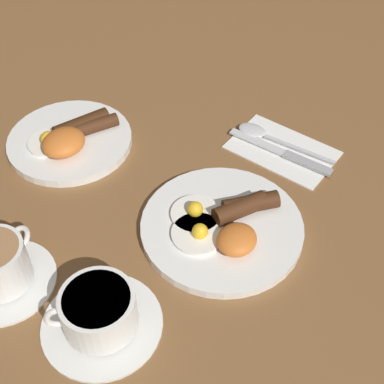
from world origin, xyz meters
name	(u,v)px	position (x,y,z in m)	size (l,w,h in m)	color
ground_plane	(222,230)	(0.00, 0.00, 0.00)	(3.00, 3.00, 0.00)	brown
breakfast_plate_near	(224,225)	(0.00, 0.00, 0.01)	(0.25, 0.25, 0.04)	white
breakfast_plate_far	(70,139)	(0.01, 0.33, 0.02)	(0.22, 0.22, 0.05)	white
teacup_near	(99,314)	(-0.23, 0.04, 0.03)	(0.16, 0.16, 0.07)	white
napkin	(282,149)	(0.22, 0.01, 0.00)	(0.12, 0.18, 0.01)	white
knife	(285,154)	(0.21, 0.00, 0.01)	(0.02, 0.20, 0.01)	silver
spoon	(261,134)	(0.23, 0.06, 0.01)	(0.04, 0.19, 0.01)	silver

